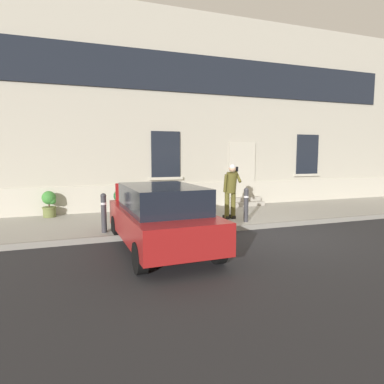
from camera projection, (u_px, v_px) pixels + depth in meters
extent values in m
plane|color=#232326|center=(269.00, 237.00, 8.91)|extent=(80.00, 80.00, 0.00)
cube|color=#99968E|center=(224.00, 216.00, 11.52)|extent=(24.00, 3.60, 0.15)
cube|color=gray|center=(251.00, 227.00, 9.78)|extent=(24.00, 0.12, 0.15)
cube|color=#B2AD9E|center=(199.00, 116.00, 13.45)|extent=(24.00, 1.40, 7.50)
cube|color=#BCB7A8|center=(205.00, 196.00, 13.13)|extent=(24.00, 0.08, 1.10)
cube|color=brown|center=(242.00, 171.00, 13.55)|extent=(1.00, 0.08, 2.10)
cube|color=#BCB7A8|center=(242.00, 170.00, 13.53)|extent=(1.16, 0.06, 2.24)
cube|color=black|center=(166.00, 154.00, 12.41)|extent=(1.10, 0.06, 1.70)
cube|color=#BCB7A8|center=(166.00, 178.00, 12.48)|extent=(1.30, 0.12, 0.10)
cube|color=black|center=(307.00, 154.00, 14.54)|extent=(1.10, 0.06, 1.70)
cube|color=#BCB7A8|center=(307.00, 175.00, 14.62)|extent=(1.30, 0.12, 0.10)
cube|color=black|center=(206.00, 75.00, 12.60)|extent=(16.80, 0.06, 1.40)
cube|color=#9E998E|center=(247.00, 204.00, 13.28)|extent=(1.48, 0.32, 0.16)
cube|color=#9E998E|center=(243.00, 201.00, 13.57)|extent=(1.48, 0.32, 0.32)
cube|color=maroon|center=(160.00, 223.00, 7.67)|extent=(1.88, 4.05, 0.64)
cube|color=black|center=(162.00, 198.00, 7.47)|extent=(1.62, 2.45, 0.56)
cube|color=black|center=(141.00, 217.00, 9.56)|extent=(1.66, 0.15, 0.20)
cube|color=yellow|center=(141.00, 211.00, 9.54)|extent=(0.52, 0.04, 0.12)
cube|color=#B21414|center=(114.00, 203.00, 9.23)|extent=(0.16, 0.05, 0.18)
cube|color=#B21414|center=(166.00, 201.00, 9.78)|extent=(0.16, 0.05, 0.18)
cube|color=maroon|center=(143.00, 193.00, 9.24)|extent=(1.49, 0.11, 0.60)
cylinder|color=black|center=(140.00, 258.00, 6.13)|extent=(0.22, 0.61, 0.60)
cylinder|color=black|center=(218.00, 249.00, 6.70)|extent=(0.22, 0.61, 0.60)
cylinder|color=black|center=(116.00, 227.00, 8.72)|extent=(0.22, 0.61, 0.60)
cylinder|color=black|center=(174.00, 223.00, 9.29)|extent=(0.22, 0.61, 0.60)
cylinder|color=#333338|center=(246.00, 206.00, 10.12)|extent=(0.14, 0.14, 0.95)
sphere|color=#333338|center=(246.00, 190.00, 10.06)|extent=(0.15, 0.15, 0.15)
cylinder|color=silver|center=(246.00, 197.00, 10.08)|extent=(0.15, 0.15, 0.06)
cylinder|color=#333338|center=(104.00, 215.00, 8.72)|extent=(0.14, 0.14, 0.95)
sphere|color=#333338|center=(103.00, 196.00, 8.66)|extent=(0.15, 0.15, 0.15)
cylinder|color=silver|center=(104.00, 204.00, 8.68)|extent=(0.15, 0.15, 0.06)
cylinder|color=#514C1E|center=(227.00, 205.00, 10.55)|extent=(0.15, 0.15, 0.82)
cube|color=black|center=(226.00, 217.00, 10.65)|extent=(0.12, 0.28, 0.10)
cylinder|color=#514C1E|center=(233.00, 205.00, 10.62)|extent=(0.15, 0.15, 0.82)
cube|color=black|center=(232.00, 217.00, 10.72)|extent=(0.12, 0.28, 0.10)
cylinder|color=#514C1E|center=(231.00, 183.00, 10.45)|extent=(0.34, 0.44, 0.67)
sphere|color=tan|center=(232.00, 169.00, 10.33)|extent=(0.22, 0.22, 0.22)
sphere|color=silver|center=(232.00, 168.00, 10.33)|extent=(0.21, 0.21, 0.21)
cylinder|color=#514C1E|center=(225.00, 183.00, 10.34)|extent=(0.09, 0.18, 0.57)
cylinder|color=#514C1E|center=(238.00, 176.00, 10.46)|extent=(0.09, 0.42, 0.42)
cube|color=black|center=(237.00, 169.00, 10.37)|extent=(0.07, 0.02, 0.15)
cylinder|color=#606B38|center=(50.00, 212.00, 10.92)|extent=(0.40, 0.40, 0.34)
cylinder|color=#606B38|center=(49.00, 208.00, 10.91)|extent=(0.44, 0.44, 0.05)
cylinder|color=#47331E|center=(49.00, 203.00, 10.89)|extent=(0.04, 0.04, 0.24)
sphere|color=#387F33|center=(49.00, 198.00, 10.87)|extent=(0.44, 0.44, 0.44)
sphere|color=#387F33|center=(52.00, 201.00, 10.87)|extent=(0.24, 0.24, 0.24)
cylinder|color=#2D2D30|center=(120.00, 209.00, 11.41)|extent=(0.40, 0.40, 0.34)
cylinder|color=#2D2D30|center=(120.00, 205.00, 11.39)|extent=(0.44, 0.44, 0.05)
cylinder|color=#47331E|center=(120.00, 201.00, 11.38)|extent=(0.04, 0.04, 0.24)
sphere|color=#1E5628|center=(120.00, 196.00, 11.36)|extent=(0.44, 0.44, 0.44)
sphere|color=#1E5628|center=(123.00, 199.00, 11.36)|extent=(0.24, 0.24, 0.24)
cylinder|color=#B25B38|center=(183.00, 206.00, 12.20)|extent=(0.40, 0.40, 0.34)
cylinder|color=#B25B38|center=(183.00, 202.00, 12.18)|extent=(0.44, 0.44, 0.05)
cylinder|color=#47331E|center=(183.00, 198.00, 12.17)|extent=(0.04, 0.04, 0.24)
sphere|color=#4C843D|center=(183.00, 193.00, 12.15)|extent=(0.44, 0.44, 0.44)
sphere|color=#4C843D|center=(186.00, 196.00, 12.14)|extent=(0.24, 0.24, 0.24)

